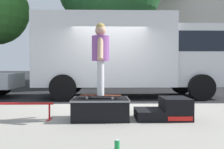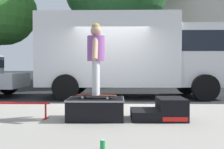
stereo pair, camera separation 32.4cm
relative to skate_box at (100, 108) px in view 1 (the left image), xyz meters
name	(u,v)px [view 1 (the left image)]	position (x,y,z in m)	size (l,w,h in m)	color
ground_plane	(110,105)	(0.23, 2.62, -0.34)	(140.00, 140.00, 0.00)	black
sidewalk_slab	(113,127)	(0.23, -0.38, -0.28)	(50.00, 5.00, 0.12)	gray
skate_box	(100,108)	(0.00, 0.00, 0.00)	(1.09, 0.80, 0.41)	black
kicker_ramp	(167,110)	(1.31, 0.00, -0.04)	(1.04, 0.74, 0.42)	black
grind_rail	(19,107)	(-1.59, 0.01, 0.03)	(1.34, 0.28, 0.33)	red
skateboard	(101,96)	(0.00, -0.01, 0.25)	(0.80, 0.32, 0.07)	#4C1E14
skater_kid	(101,53)	(0.00, -0.01, 1.08)	(0.34, 0.72, 1.40)	silver
soda_can	(117,145)	(0.24, -1.89, -0.16)	(0.07, 0.07, 0.13)	#198C3F
box_truck	(130,52)	(1.03, 4.82, 1.36)	(6.91, 2.63, 3.05)	white
house_behind	(147,28)	(3.40, 15.50, 3.90)	(9.54, 8.23, 8.40)	beige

